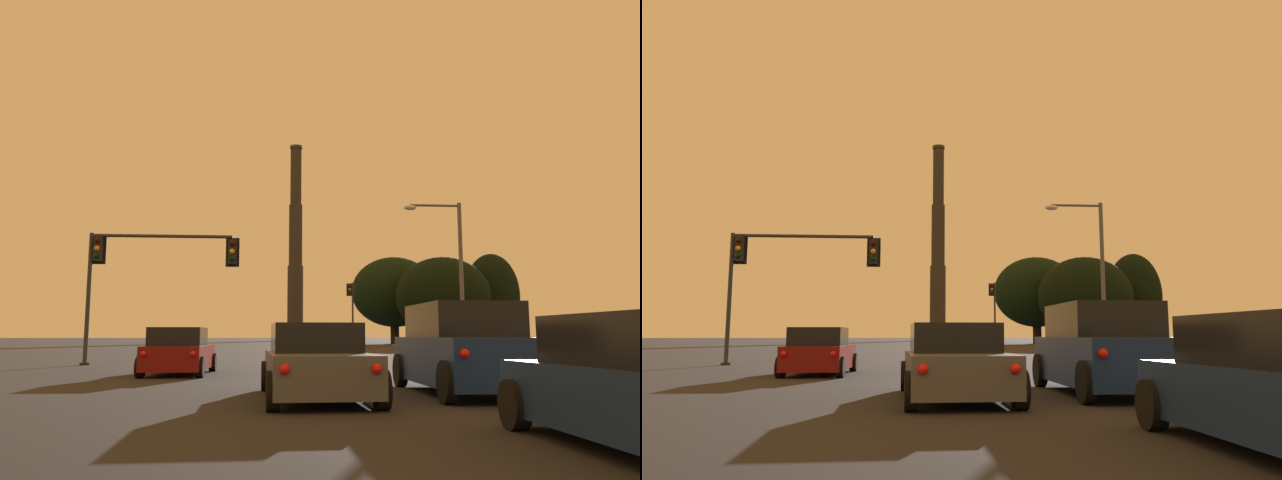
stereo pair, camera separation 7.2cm
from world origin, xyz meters
TOP-DOWN VIEW (x-y plane):
  - suv_right_lane_second at (3.47, 12.57)m, footprint 2.16×4.93m
  - hatchback_left_lane_front at (-3.38, 19.47)m, footprint 1.97×4.13m
  - sedan_center_lane_second at (0.30, 11.75)m, footprint 2.14×4.76m
  - traffic_light_overhead_left at (-5.98, 26.01)m, footprint 6.35×0.50m
  - traffic_light_far_right at (7.27, 60.92)m, footprint 0.78×0.50m
  - street_lamp at (8.28, 29.56)m, footprint 2.92×0.36m
  - smokestack at (4.70, 141.04)m, footprint 5.75×5.75m
  - treeline_center_right at (17.28, 89.82)m, footprint 12.49×11.24m
  - treeline_right_mid at (30.52, 85.89)m, footprint 7.79×7.01m
  - treeline_far_right at (22.22, 81.51)m, footprint 12.70×11.43m

SIDE VIEW (x-z plane):
  - hatchback_left_lane_front at x=-3.38m, z-range -0.05..1.38m
  - sedan_center_lane_second at x=0.30m, z-range -0.05..1.38m
  - suv_right_lane_second at x=3.47m, z-range -0.03..1.83m
  - traffic_light_far_right at x=7.27m, z-range 0.98..7.33m
  - traffic_light_overhead_left at x=-5.98m, z-range 1.48..6.92m
  - street_lamp at x=8.28m, z-range 0.92..8.68m
  - treeline_far_right at x=22.22m, z-range 0.50..12.13m
  - treeline_right_mid at x=30.52m, z-range 0.34..13.07m
  - treeline_center_right at x=17.28m, z-range 1.17..13.77m
  - smokestack at x=4.70m, z-range -4.84..40.36m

